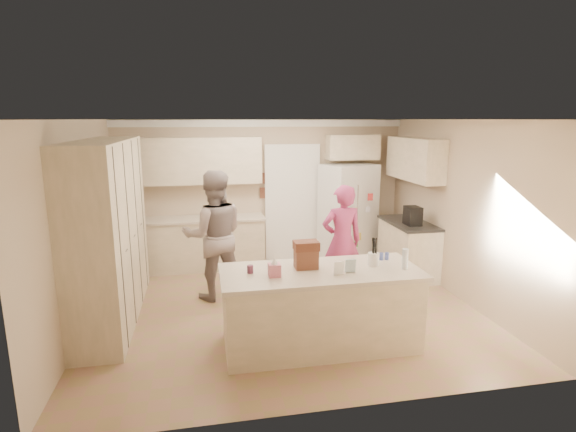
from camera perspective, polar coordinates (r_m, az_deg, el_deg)
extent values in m
cube|color=#936B56|center=(6.45, -0.29, -11.70)|extent=(5.20, 4.60, 0.02)
cube|color=white|center=(5.90, -0.32, 12.26)|extent=(5.20, 4.60, 0.02)
cube|color=#C5AE90|center=(8.28, -3.26, 3.13)|extent=(5.20, 0.02, 2.60)
cube|color=#C5AE90|center=(3.88, 6.07, -7.54)|extent=(5.20, 0.02, 2.60)
cube|color=#C5AE90|center=(6.13, -25.03, -1.24)|extent=(0.02, 4.60, 2.60)
cube|color=#C5AE90|center=(7.00, 21.20, 0.63)|extent=(0.02, 4.60, 2.60)
cube|color=white|center=(8.13, -3.32, 11.67)|extent=(5.20, 0.08, 0.12)
cube|color=beige|center=(6.28, -21.76, -1.83)|extent=(0.60, 2.60, 2.35)
cube|color=beige|center=(8.09, -11.00, -3.53)|extent=(2.20, 0.60, 0.88)
cube|color=#BDB19A|center=(7.97, -11.13, -0.37)|extent=(2.24, 0.63, 0.04)
cube|color=beige|center=(7.95, -11.43, 6.89)|extent=(2.20, 0.35, 0.80)
cube|color=black|center=(8.39, 0.52, 1.53)|extent=(0.90, 0.06, 2.10)
cube|color=white|center=(8.35, 0.56, 1.49)|extent=(1.02, 0.03, 2.22)
cube|color=brown|center=(8.21, -3.10, 4.82)|extent=(0.15, 0.02, 0.20)
cube|color=brown|center=(8.25, -3.08, 2.96)|extent=(0.15, 0.02, 0.20)
cube|color=white|center=(8.40, 7.60, 0.41)|extent=(1.09, 0.97, 1.80)
cube|color=gray|center=(8.08, 8.39, -0.10)|extent=(0.02, 0.02, 1.78)
cube|color=black|center=(7.95, 6.98, 1.58)|extent=(0.22, 0.03, 0.35)
cylinder|color=silver|center=(8.02, 8.12, 0.91)|extent=(0.02, 0.02, 0.85)
cylinder|color=silver|center=(8.05, 8.80, 0.93)|extent=(0.02, 0.02, 0.85)
cube|color=beige|center=(8.40, 8.21, 8.65)|extent=(0.95, 0.35, 0.45)
cube|color=beige|center=(7.90, 14.99, -4.12)|extent=(0.60, 1.20, 0.88)
cube|color=#2D2B28|center=(7.78, 15.11, -0.87)|extent=(0.63, 1.24, 0.04)
cube|color=beige|center=(7.86, 15.79, 6.98)|extent=(0.35, 1.50, 0.70)
cube|color=black|center=(7.55, 15.56, 0.03)|extent=(0.22, 0.28, 0.30)
cube|color=beige|center=(5.33, 4.10, -11.79)|extent=(2.20, 0.90, 0.88)
cube|color=#BDB19A|center=(5.16, 4.18, -7.12)|extent=(2.28, 0.96, 0.05)
cylinder|color=white|center=(5.37, 10.80, -5.40)|extent=(0.13, 0.13, 0.15)
cube|color=#C4677D|center=(4.93, -1.73, -6.88)|extent=(0.13, 0.13, 0.14)
cone|color=white|center=(4.89, -1.74, -5.66)|extent=(0.08, 0.08, 0.08)
cube|color=brown|center=(5.17, 2.31, -5.47)|extent=(0.26, 0.18, 0.22)
cube|color=#592D1E|center=(5.13, 2.32, -3.76)|extent=(0.28, 0.20, 0.10)
cylinder|color=#59263F|center=(5.04, -4.83, -6.75)|extent=(0.07, 0.07, 0.09)
cube|color=white|center=(4.98, 6.48, -6.60)|extent=(0.12, 0.06, 0.16)
cube|color=silver|center=(5.07, 7.94, -6.29)|extent=(0.12, 0.05, 0.16)
cylinder|color=silver|center=(5.30, 14.64, -5.31)|extent=(0.07, 0.07, 0.24)
cylinder|color=#3F4F99|center=(5.59, 11.77, -5.05)|extent=(0.05, 0.05, 0.09)
cylinder|color=#3F4F99|center=(5.62, 12.43, -5.00)|extent=(0.05, 0.05, 0.09)
imported|color=gray|center=(6.61, -9.36, -2.45)|extent=(0.95, 0.76, 1.90)
imported|color=#9E3755|center=(6.67, 6.86, -3.21)|extent=(0.63, 0.43, 1.68)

